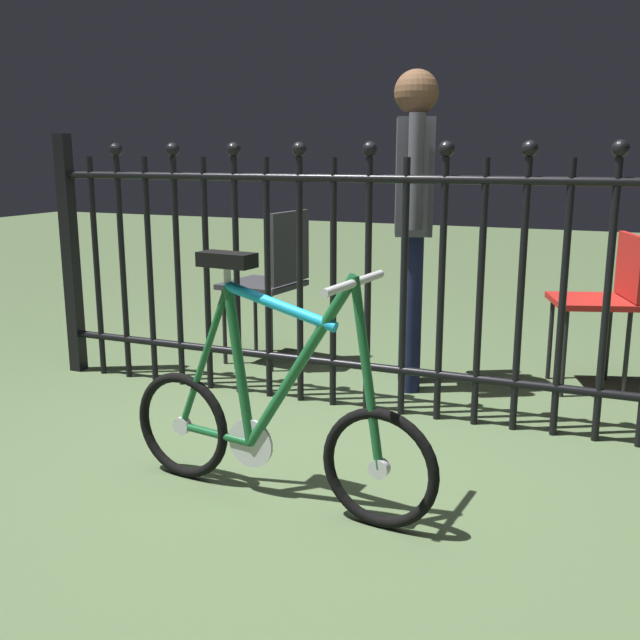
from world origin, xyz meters
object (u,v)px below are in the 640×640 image
(chair_red, at_px, (606,293))
(chair_charcoal, at_px, (274,273))
(person_visitor, at_px, (413,204))
(bicycle, at_px, (272,417))

(chair_red, bearing_deg, chair_charcoal, -173.31)
(chair_red, relative_size, person_visitor, 0.50)
(person_visitor, bearing_deg, chair_red, 19.77)
(person_visitor, bearing_deg, bicycle, -93.38)
(chair_red, distance_m, person_visitor, 1.08)
(bicycle, height_order, chair_charcoal, chair_charcoal)
(bicycle, distance_m, person_visitor, 1.59)
(chair_charcoal, xyz_separation_m, person_visitor, (0.84, -0.13, 0.42))
(bicycle, height_order, person_visitor, person_visitor)
(chair_charcoal, relative_size, chair_red, 1.10)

